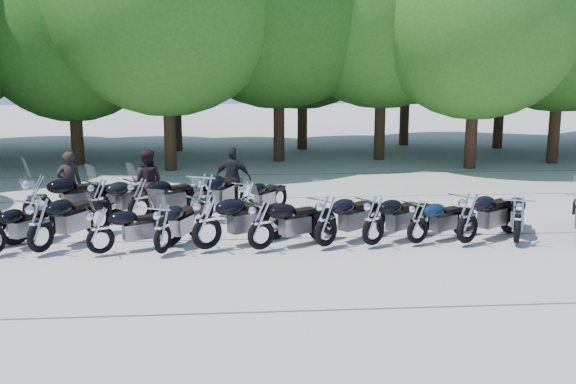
{
  "coord_description": "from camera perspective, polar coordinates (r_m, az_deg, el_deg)",
  "views": [
    {
      "loc": [
        -1.16,
        -13.49,
        4.18
      ],
      "look_at": [
        0.0,
        1.5,
        1.1
      ],
      "focal_mm": 42.0,
      "sensor_mm": 36.0,
      "label": 1
    }
  ],
  "objects": [
    {
      "name": "motorcycle_7",
      "position": [
        14.62,
        3.25,
        -2.36
      ],
      "size": [
        2.26,
        2.07,
        1.33
      ],
      "primitive_type": null,
      "rotation": [
        0.0,
        0.0,
        2.28
      ],
      "color": "black",
      "rests_on": "ground"
    },
    {
      "name": "motorcycle_2",
      "position": [
        15.07,
        -20.28,
        -2.51
      ],
      "size": [
        1.9,
        2.51,
        1.4
      ],
      "primitive_type": null,
      "rotation": [
        0.0,
        0.0,
        2.61
      ],
      "color": "black",
      "rests_on": "ground"
    },
    {
      "name": "motorcycle_4",
      "position": [
        14.37,
        -10.61,
        -2.97
      ],
      "size": [
        1.48,
        2.29,
        1.24
      ],
      "primitive_type": null,
      "rotation": [
        0.0,
        0.0,
        2.74
      ],
      "color": "black",
      "rests_on": "ground"
    },
    {
      "name": "tree_11",
      "position": [
        30.06,
        -9.67,
        13.92
      ],
      "size": [
        7.56,
        7.56,
        9.28
      ],
      "color": "#3A2614",
      "rests_on": "ground"
    },
    {
      "name": "motorcycle_17",
      "position": [
        16.93,
        -6.98,
        -0.33
      ],
      "size": [
        1.74,
        2.62,
        1.43
      ],
      "primitive_type": null,
      "rotation": [
        0.0,
        0.0,
        2.72
      ],
      "color": "black",
      "rests_on": "ground"
    },
    {
      "name": "motorcycle_5",
      "position": [
        14.47,
        -6.91,
        -2.41
      ],
      "size": [
        2.52,
        1.96,
        1.41
      ],
      "primitive_type": null,
      "rotation": [
        0.0,
        0.0,
        2.13
      ],
      "color": "black",
      "rests_on": "ground"
    },
    {
      "name": "rider_0",
      "position": [
        18.34,
        -18.02,
        0.61
      ],
      "size": [
        0.75,
        0.63,
        1.75
      ],
      "primitive_type": "imported",
      "rotation": [
        0.0,
        0.0,
        3.52
      ],
      "color": "black",
      "rests_on": "ground"
    },
    {
      "name": "tree_10",
      "position": [
        31.32,
        -18.11,
        13.71
      ],
      "size": [
        7.78,
        7.78,
        9.55
      ],
      "color": "#3A2614",
      "rests_on": "ground"
    },
    {
      "name": "motorcycle_3",
      "position": [
        14.64,
        -15.64,
        -3.05
      ],
      "size": [
        2.16,
        1.48,
        1.18
      ],
      "primitive_type": null,
      "rotation": [
        0.0,
        0.0,
        2.02
      ],
      "color": "black",
      "rests_on": "ground"
    },
    {
      "name": "tree_12",
      "position": [
        30.15,
        1.26,
        14.5
      ],
      "size": [
        7.88,
        7.88,
        9.67
      ],
      "color": "#3A2614",
      "rests_on": "ground"
    },
    {
      "name": "motorcycle_15",
      "position": [
        17.35,
        -15.68,
        -0.6
      ],
      "size": [
        2.17,
        2.06,
        1.3
      ],
      "primitive_type": null,
      "rotation": [
        0.0,
        0.0,
        2.31
      ],
      "color": "black",
      "rests_on": "ground"
    },
    {
      "name": "motorcycle_9",
      "position": [
        15.14,
        10.94,
        -2.4
      ],
      "size": [
        2.1,
        1.53,
        1.16
      ],
      "primitive_type": null,
      "rotation": [
        0.0,
        0.0,
        2.07
      ],
      "color": "#0B1C33",
      "rests_on": "ground"
    },
    {
      "name": "motorcycle_14",
      "position": [
        17.66,
        -20.47,
        -0.44
      ],
      "size": [
        2.63,
        1.91,
        1.45
      ],
      "primitive_type": null,
      "rotation": [
        0.0,
        0.0,
        2.07
      ],
      "color": "black",
      "rests_on": "ground"
    },
    {
      "name": "motorcycle_11",
      "position": [
        15.71,
        18.88,
        -2.12
      ],
      "size": [
        1.48,
        2.32,
        1.26
      ],
      "primitive_type": null,
      "rotation": [
        0.0,
        0.0,
        2.75
      ],
      "color": "black",
      "rests_on": "ground"
    },
    {
      "name": "tree_14",
      "position": [
        31.91,
        17.91,
        13.99
      ],
      "size": [
        8.02,
        8.02,
        9.84
      ],
      "color": "#3A2614",
      "rests_on": "ground"
    },
    {
      "name": "motorcycle_18",
      "position": [
        17.14,
        -3.5,
        -0.59
      ],
      "size": [
        1.73,
        2.0,
        1.15
      ],
      "primitive_type": null,
      "rotation": [
        0.0,
        0.0,
        2.49
      ],
      "color": "black",
      "rests_on": "ground"
    },
    {
      "name": "rider_1",
      "position": [
        18.12,
        -11.82,
        0.84
      ],
      "size": [
        0.95,
        0.79,
        1.76
      ],
      "primitive_type": "imported",
      "rotation": [
        0.0,
        0.0,
        2.98
      ],
      "color": "black",
      "rests_on": "ground"
    },
    {
      "name": "motorcycle_6",
      "position": [
        14.38,
        -2.31,
        -2.68
      ],
      "size": [
        2.32,
        1.71,
        1.28
      ],
      "primitive_type": null,
      "rotation": [
        0.0,
        0.0,
        2.08
      ],
      "color": "black",
      "rests_on": "ground"
    },
    {
      "name": "rider_2",
      "position": [
        18.44,
        -4.68,
        1.17
      ],
      "size": [
        1.09,
        0.66,
        1.73
      ],
      "primitive_type": "imported",
      "rotation": [
        0.0,
        0.0,
        2.89
      ],
      "color": "black",
      "rests_on": "ground"
    },
    {
      "name": "tree_13",
      "position": [
        32.0,
        10.12,
        14.72
      ],
      "size": [
        8.31,
        8.31,
        10.2
      ],
      "color": "#3A2614",
      "rests_on": "ground"
    },
    {
      "name": "tree_2",
      "position": [
        27.05,
        -17.94,
        13.42
      ],
      "size": [
        7.31,
        7.31,
        8.97
      ],
      "color": "#3A2614",
      "rests_on": "ground"
    },
    {
      "name": "motorcycle_16",
      "position": [
        17.18,
        -12.47,
        -0.54
      ],
      "size": [
        2.31,
        1.94,
        1.32
      ],
      "primitive_type": null,
      "rotation": [
        0.0,
        0.0,
        2.19
      ],
      "color": "black",
      "rests_on": "ground"
    },
    {
      "name": "ground",
      "position": [
        14.17,
        0.47,
        -5.58
      ],
      "size": [
        90.0,
        90.0,
        0.0
      ],
      "primitive_type": "plane",
      "color": "#A09C90",
      "rests_on": "ground"
    },
    {
      "name": "motorcycle_10",
      "position": [
        15.35,
        14.99,
        -2.01
      ],
      "size": [
        2.38,
        1.98,
        1.36
      ],
      "primitive_type": null,
      "rotation": [
        0.0,
        0.0,
        2.19
      ],
      "color": "black",
      "rests_on": "ground"
    },
    {
      "name": "tree_6",
      "position": [
        25.88,
        15.8,
        14.77
      ],
      "size": [
        8.0,
        8.0,
        9.82
      ],
      "color": "#3A2614",
      "rests_on": "ground"
    },
    {
      "name": "motorcycle_8",
      "position": [
        14.82,
        7.25,
        -2.32
      ],
      "size": [
        2.27,
        1.89,
        1.29
      ],
      "primitive_type": null,
      "rotation": [
        0.0,
        0.0,
        2.19
      ],
      "color": "black",
      "rests_on": "ground"
    }
  ]
}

